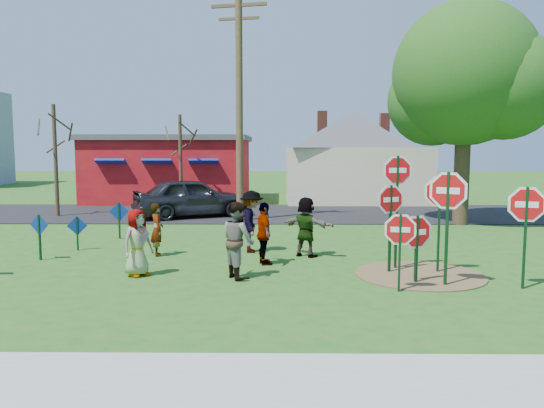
# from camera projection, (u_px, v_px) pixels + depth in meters

# --- Properties ---
(ground) EXTENTS (120.00, 120.00, 0.00)m
(ground) POSITION_uv_depth(u_px,v_px,m) (242.00, 266.00, 14.25)
(ground) COLOR #225217
(ground) RESTS_ON ground
(sidewalk) EXTENTS (22.00, 1.80, 0.08)m
(sidewalk) POSITION_uv_depth(u_px,v_px,m) (205.00, 382.00, 7.09)
(sidewalk) COLOR #9E9E99
(sidewalk) RESTS_ON ground
(road) EXTENTS (120.00, 7.50, 0.04)m
(road) POSITION_uv_depth(u_px,v_px,m) (258.00, 213.00, 25.69)
(road) COLOR black
(road) RESTS_ON ground
(dirt_patch) EXTENTS (3.20, 3.20, 0.03)m
(dirt_patch) POSITION_uv_depth(u_px,v_px,m) (419.00, 275.00, 13.20)
(dirt_patch) COLOR brown
(dirt_patch) RESTS_ON ground
(red_building) EXTENTS (9.40, 7.69, 3.90)m
(red_building) POSITION_uv_depth(u_px,v_px,m) (171.00, 168.00, 32.01)
(red_building) COLOR maroon
(red_building) RESTS_ON ground
(cream_house) EXTENTS (9.40, 9.40, 6.50)m
(cream_house) POSITION_uv_depth(u_px,v_px,m) (354.00, 152.00, 31.78)
(cream_house) COLOR beige
(cream_house) RESTS_ON ground
(stop_sign_a) EXTENTS (0.93, 0.20, 1.86)m
(stop_sign_a) POSITION_uv_depth(u_px,v_px,m) (400.00, 236.00, 11.59)
(stop_sign_a) COLOR #0E3418
(stop_sign_a) RESTS_ON ground
(stop_sign_b) EXTENTS (1.03, 0.14, 3.11)m
(stop_sign_b) POSITION_uv_depth(u_px,v_px,m) (397.00, 182.00, 13.68)
(stop_sign_b) COLOR #0E3418
(stop_sign_b) RESTS_ON ground
(stop_sign_c) EXTENTS (1.02, 0.60, 2.78)m
(stop_sign_c) POSITION_uv_depth(u_px,v_px,m) (448.00, 202.00, 11.99)
(stop_sign_c) COLOR #0E3418
(stop_sign_c) RESTS_ON ground
(stop_sign_d) EXTENTS (1.05, 0.19, 2.60)m
(stop_sign_d) POSITION_uv_depth(u_px,v_px,m) (440.00, 200.00, 13.32)
(stop_sign_d) COLOR #0E3418
(stop_sign_d) RESTS_ON ground
(stop_sign_e) EXTENTS (1.01, 0.40, 1.74)m
(stop_sign_e) POSITION_uv_depth(u_px,v_px,m) (417.00, 236.00, 12.34)
(stop_sign_e) COLOR #0E3418
(stop_sign_e) RESTS_ON ground
(stop_sign_f) EXTENTS (1.04, 0.36, 2.45)m
(stop_sign_f) POSITION_uv_depth(u_px,v_px,m) (526.00, 212.00, 11.78)
(stop_sign_f) COLOR #0E3418
(stop_sign_f) RESTS_ON ground
(stop_sign_g) EXTENTS (0.93, 0.37, 2.37)m
(stop_sign_g) POSITION_uv_depth(u_px,v_px,m) (390.00, 208.00, 13.33)
(stop_sign_g) COLOR #0E3418
(stop_sign_g) RESTS_ON ground
(blue_diamond_b) EXTENTS (0.58, 0.18, 1.31)m
(blue_diamond_b) POSITION_uv_depth(u_px,v_px,m) (39.00, 231.00, 14.93)
(blue_diamond_b) COLOR #0E3418
(blue_diamond_b) RESTS_ON ground
(blue_diamond_c) EXTENTS (0.60, 0.13, 1.07)m
(blue_diamond_c) POSITION_uv_depth(u_px,v_px,m) (77.00, 229.00, 16.37)
(blue_diamond_c) COLOR #0E3418
(blue_diamond_c) RESTS_ON ground
(blue_diamond_d) EXTENTS (0.69, 0.07, 1.30)m
(blue_diamond_d) POSITION_uv_depth(u_px,v_px,m) (119.00, 216.00, 18.48)
(blue_diamond_d) COLOR #0E3418
(blue_diamond_d) RESTS_ON ground
(person_a) EXTENTS (0.93, 0.97, 1.68)m
(person_a) POSITION_uv_depth(u_px,v_px,m) (137.00, 243.00, 13.06)
(person_a) COLOR #475B8E
(person_a) RESTS_ON ground
(person_b) EXTENTS (0.54, 0.66, 1.55)m
(person_b) POSITION_uv_depth(u_px,v_px,m) (157.00, 230.00, 15.56)
(person_b) COLOR #267470
(person_b) RESTS_ON ground
(person_c) EXTENTS (1.05, 1.13, 1.87)m
(person_c) POSITION_uv_depth(u_px,v_px,m) (238.00, 240.00, 12.88)
(person_c) COLOR #925738
(person_c) RESTS_ON ground
(person_d) EXTENTS (0.73, 1.23, 1.88)m
(person_d) POSITION_uv_depth(u_px,v_px,m) (252.00, 221.00, 16.06)
(person_d) COLOR #2D2D31
(person_d) RESTS_ON ground
(person_e) EXTENTS (0.66, 1.07, 1.70)m
(person_e) POSITION_uv_depth(u_px,v_px,m) (264.00, 234.00, 14.35)
(person_e) COLOR #432F54
(person_e) RESTS_ON ground
(person_f) EXTENTS (1.66, 1.30, 1.76)m
(person_f) POSITION_uv_depth(u_px,v_px,m) (306.00, 227.00, 15.41)
(person_f) COLOR #1F4E31
(person_f) RESTS_ON ground
(suv) EXTENTS (5.62, 4.10, 1.78)m
(suv) POSITION_uv_depth(u_px,v_px,m) (192.00, 197.00, 24.14)
(suv) COLOR #2A2B2E
(suv) RESTS_ON road
(utility_pole) EXTENTS (2.36, 0.58, 9.73)m
(utility_pole) POSITION_uv_depth(u_px,v_px,m) (239.00, 102.00, 22.45)
(utility_pole) COLOR #4C3823
(utility_pole) RESTS_ON ground
(leafy_tree) EXTENTS (6.40, 5.84, 9.09)m
(leafy_tree) POSITION_uv_depth(u_px,v_px,m) (469.00, 81.00, 21.44)
(leafy_tree) COLOR #382819
(leafy_tree) RESTS_ON ground
(bare_tree_west) EXTENTS (1.80, 1.80, 5.15)m
(bare_tree_west) POSITION_uv_depth(u_px,v_px,m) (55.00, 144.00, 24.24)
(bare_tree_west) COLOR #382819
(bare_tree_west) RESTS_ON ground
(bare_tree_east) EXTENTS (1.80, 1.80, 4.85)m
(bare_tree_east) POSITION_uv_depth(u_px,v_px,m) (180.00, 149.00, 26.90)
(bare_tree_east) COLOR #382819
(bare_tree_east) RESTS_ON ground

